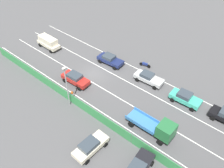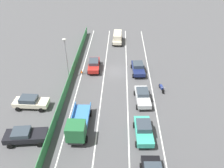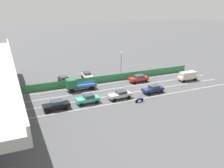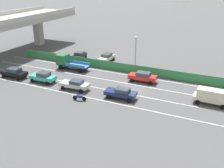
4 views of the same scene
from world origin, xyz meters
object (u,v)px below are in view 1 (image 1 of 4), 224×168
at_px(traffic_cone, 72,92).
at_px(car_van_cream, 48,42).
at_px(parked_sedan_cream, 90,146).
at_px(car_sedan_red, 75,78).
at_px(motorcycle, 145,64).
at_px(parked_sedan_dark, 138,168).
at_px(car_sedan_navy, 110,59).
at_px(car_taxi_teal, 185,98).
at_px(car_sedan_silver, 148,78).
at_px(flatbed_truck_blue, 159,128).
at_px(street_lamp, 66,83).

bearing_deg(traffic_cone, car_van_cream, -114.53).
bearing_deg(parked_sedan_cream, car_sedan_red, -125.18).
height_order(motorcycle, parked_sedan_dark, parked_sedan_dark).
relative_size(car_sedan_navy, car_taxi_teal, 1.05).
xyz_separation_m(car_sedan_silver, parked_sedan_dark, (13.04, 7.51, 0.03)).
bearing_deg(car_sedan_silver, car_taxi_teal, 86.79).
bearing_deg(car_sedan_red, flatbed_truck_blue, 89.06).
distance_m(flatbed_truck_blue, traffic_cone, 13.60).
height_order(car_sedan_navy, street_lamp, street_lamp).
height_order(car_van_cream, parked_sedan_cream, car_van_cream).
height_order(car_sedan_navy, car_taxi_teal, car_taxi_teal).
distance_m(car_sedan_navy, flatbed_truck_blue, 15.79).
relative_size(street_lamp, traffic_cone, 11.78).
bearing_deg(car_sedan_navy, street_lamp, 10.56).
bearing_deg(parked_sedan_dark, car_sedan_navy, -130.64).
relative_size(parked_sedan_dark, traffic_cone, 8.45).
xyz_separation_m(car_van_cream, car_sedan_red, (3.65, 10.90, -0.28)).
bearing_deg(parked_sedan_dark, flatbed_truck_blue, -169.37).
xyz_separation_m(motorcycle, parked_sedan_dark, (15.93, 10.09, 0.42)).
distance_m(parked_sedan_cream, traffic_cone, 10.26).
distance_m(parked_sedan_dark, street_lamp, 13.51).
height_order(car_van_cream, street_lamp, street_lamp).
bearing_deg(car_sedan_red, motorcycle, 151.18).
bearing_deg(street_lamp, car_taxi_teal, 132.10).
height_order(motorcycle, traffic_cone, motorcycle).
height_order(flatbed_truck_blue, motorcycle, flatbed_truck_blue).
xyz_separation_m(car_van_cream, parked_sedan_cream, (10.71, 20.92, -0.30)).
xyz_separation_m(car_sedan_red, street_lamp, (3.66, 2.71, 3.07)).
bearing_deg(car_van_cream, car_sedan_red, 71.49).
height_order(car_sedan_silver, traffic_cone, car_sedan_silver).
distance_m(car_van_cream, motorcycle, 17.76).
bearing_deg(motorcycle, car_sedan_red, -28.82).
bearing_deg(motorcycle, street_lamp, -11.80).
xyz_separation_m(car_sedan_red, car_taxi_teal, (-6.94, 14.45, -0.01)).
bearing_deg(parked_sedan_cream, street_lamp, -114.93).
relative_size(parked_sedan_dark, street_lamp, 0.72).
bearing_deg(car_sedan_navy, parked_sedan_cream, 33.31).
height_order(car_sedan_navy, motorcycle, car_sedan_navy).
distance_m(flatbed_truck_blue, street_lamp, 12.71).
distance_m(car_taxi_teal, traffic_cone, 15.93).
distance_m(car_sedan_red, motorcycle, 11.63).
relative_size(car_sedan_silver, street_lamp, 0.71).
bearing_deg(flatbed_truck_blue, parked_sedan_cream, -34.21).
xyz_separation_m(car_sedan_navy, car_taxi_teal, (0.18, 13.75, 0.05)).
distance_m(car_sedan_navy, street_lamp, 11.41).
relative_size(car_van_cream, flatbed_truck_blue, 0.75).
distance_m(car_van_cream, car_sedan_silver, 19.42).
distance_m(car_van_cream, flatbed_truck_blue, 25.85).
bearing_deg(car_sedan_red, car_taxi_teal, 115.66).
bearing_deg(car_van_cream, parked_sedan_cream, 62.88).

